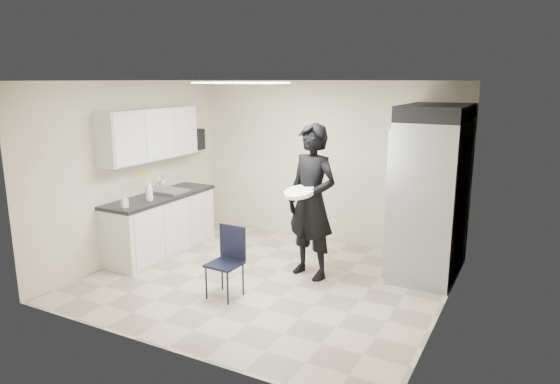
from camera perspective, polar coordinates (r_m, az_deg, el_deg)
The scene contains 21 objects.
floor at distance 6.77m, azimuth -1.63°, elevation -9.99°, with size 4.50×4.50×0.00m, color #B1A38B.
ceiling at distance 6.24m, azimuth -1.79°, elevation 12.60°, with size 4.50×4.50×0.00m, color silver.
back_wall at distance 8.15m, azimuth 5.27°, elevation 3.41°, with size 4.50×4.50×0.00m, color beige.
left_wall at distance 7.72m, azimuth -16.39°, elevation 2.43°, with size 4.00×4.00×0.00m, color beige.
right_wall at distance 5.64m, azimuth 18.58°, elevation -1.41°, with size 4.00×4.00×0.00m, color beige.
ceiling_panel at distance 6.89m, azimuth -4.54°, elevation 12.33°, with size 1.20×0.60×0.02m, color white.
lower_counter at distance 7.86m, azimuth -13.41°, elevation -3.75°, with size 0.60×1.90×0.86m, color silver.
countertop at distance 7.75m, azimuth -13.58°, elevation -0.52°, with size 0.64×1.95×0.05m, color black.
sink at distance 7.92m, azimuth -12.28°, elevation -0.27°, with size 0.42×0.40×0.14m, color gray.
faucet at distance 8.02m, azimuth -13.42°, elevation 0.92°, with size 0.02×0.02×0.24m, color silver.
upper_cabinets at distance 7.68m, azimuth -14.65°, elevation 6.43°, with size 0.35×1.80×0.75m, color silver.
towel_dispenser at distance 8.62m, azimuth -9.73°, elevation 5.94°, with size 0.22×0.30×0.35m, color black.
notice_sticker_left at distance 7.80m, azimuth -15.81°, elevation 1.97°, with size 0.00×0.12×0.07m, color yellow.
notice_sticker_right at distance 7.95m, azimuth -14.81°, elevation 1.93°, with size 0.00×0.12×0.07m, color yellow.
commercial_fridge at distance 6.99m, azimuth 16.83°, elevation -0.74°, with size 0.80×1.35×2.10m, color gray.
fridge_compressor at distance 6.83m, azimuth 17.45°, elevation 8.68°, with size 0.80×1.35×0.20m, color black.
folding_chair at distance 6.15m, azimuth -6.38°, elevation -8.22°, with size 0.38×0.38×0.85m, color black.
man_tuxedo at distance 6.60m, azimuth 3.63°, elevation -1.14°, with size 0.76×0.51×2.07m, color black.
bucket_lid at distance 6.38m, azimuth 2.21°, elevation -0.03°, with size 0.39×0.39×0.05m, color silver.
soap_bottle_a at distance 7.38m, azimuth -14.73°, elevation 0.11°, with size 0.11×0.11×0.29m, color white.
soap_bottle_b at distance 7.10m, azimuth -17.36°, elevation -0.99°, with size 0.08×0.08×0.18m, color silver.
Camera 1 is at (3.09, -5.42, 2.62)m, focal length 32.00 mm.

